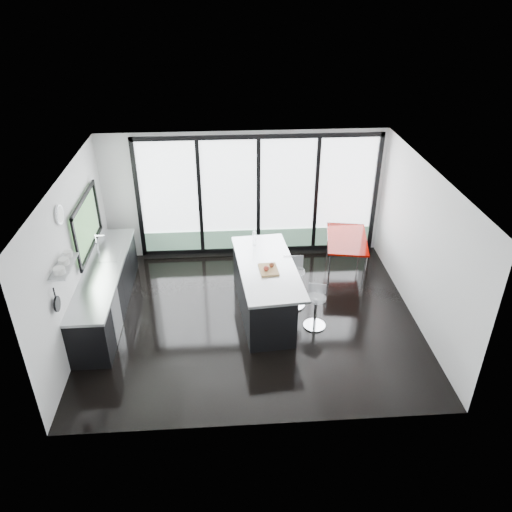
{
  "coord_description": "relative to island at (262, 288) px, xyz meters",
  "views": [
    {
      "loc": [
        -0.44,
        -7.43,
        5.61
      ],
      "look_at": [
        0.1,
        0.3,
        1.15
      ],
      "focal_mm": 35.0,
      "sensor_mm": 36.0,
      "label": 1
    }
  ],
  "objects": [
    {
      "name": "red_table",
      "position": [
        1.88,
        1.37,
        -0.12
      ],
      "size": [
        1.05,
        1.53,
        0.76
      ],
      "primitive_type": "cube",
      "rotation": [
        0.0,
        0.0,
        -0.18
      ],
      "color": "#760600",
      "rests_on": "floor"
    },
    {
      "name": "floor",
      "position": [
        -0.21,
        -0.22,
        -0.5
      ],
      "size": [
        6.0,
        5.0,
        0.0
      ],
      "primitive_type": "cube",
      "color": "black",
      "rests_on": "ground"
    },
    {
      "name": "wall_left",
      "position": [
        -3.19,
        0.05,
        1.06
      ],
      "size": [
        0.26,
        5.0,
        2.8
      ],
      "color": "silver",
      "rests_on": "ground"
    },
    {
      "name": "ceiling",
      "position": [
        -0.21,
        -0.22,
        2.3
      ],
      "size": [
        6.0,
        5.0,
        0.0
      ],
      "primitive_type": "cube",
      "color": "white",
      "rests_on": "wall_back"
    },
    {
      "name": "wall_right",
      "position": [
        2.79,
        -0.22,
        0.9
      ],
      "size": [
        0.0,
        5.0,
        2.8
      ],
      "primitive_type": "cube",
      "color": "silver",
      "rests_on": "ground"
    },
    {
      "name": "bar_stool_far",
      "position": [
        0.59,
        0.14,
        -0.12
      ],
      "size": [
        0.5,
        0.5,
        0.77
      ],
      "primitive_type": "cylinder",
      "rotation": [
        0.0,
        0.0,
        -0.04
      ],
      "color": "silver",
      "rests_on": "floor"
    },
    {
      "name": "wall_front",
      "position": [
        -0.21,
        -2.72,
        0.9
      ],
      "size": [
        6.0,
        0.0,
        2.8
      ],
      "primitive_type": "cube",
      "color": "silver",
      "rests_on": "ground"
    },
    {
      "name": "counter_cabinets",
      "position": [
        -2.89,
        0.18,
        -0.04
      ],
      "size": [
        0.69,
        3.24,
        1.36
      ],
      "color": "black",
      "rests_on": "floor"
    },
    {
      "name": "bar_stool_near",
      "position": [
        0.9,
        -0.54,
        -0.18
      ],
      "size": [
        0.49,
        0.49,
        0.64
      ],
      "primitive_type": "cylinder",
      "rotation": [
        0.0,
        0.0,
        -0.26
      ],
      "color": "silver",
      "rests_on": "floor"
    },
    {
      "name": "wall_back",
      "position": [
        0.06,
        2.25,
        0.77
      ],
      "size": [
        6.0,
        0.09,
        2.8
      ],
      "color": "silver",
      "rests_on": "ground"
    },
    {
      "name": "island",
      "position": [
        0.0,
        0.0,
        0.0
      ],
      "size": [
        1.21,
        2.49,
        1.28
      ],
      "color": "black",
      "rests_on": "floor"
    }
  ]
}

